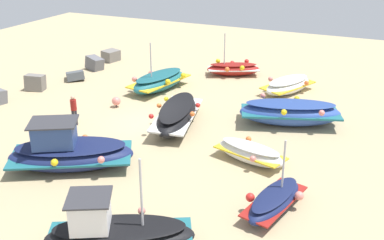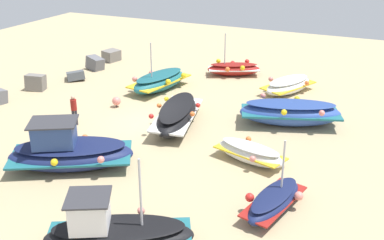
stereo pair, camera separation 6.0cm
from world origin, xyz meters
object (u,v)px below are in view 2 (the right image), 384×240
Objects in this scene: fishing_boat_3 at (69,152)px; fishing_boat_5 at (288,85)px; fishing_boat_9 at (274,201)px; mooring_buoy_0 at (116,101)px; fishing_boat_6 at (234,69)px; fishing_boat_1 at (115,233)px; fishing_boat_7 at (177,114)px; fishing_boat_4 at (160,81)px; fishing_boat_2 at (250,153)px; fishing_boat_0 at (290,112)px; person_walking at (74,108)px.

fishing_boat_3 is 15.26m from fishing_boat_5.
fishing_boat_9 is 13.22m from mooring_buoy_0.
fishing_boat_5 is at bearing -50.54° from fishing_boat_6.
fishing_boat_7 is at bearing -102.73° from fishing_boat_1.
fishing_boat_4 is 0.87× the size of fishing_boat_7.
fishing_boat_4 is at bearing 155.16° from fishing_boat_2.
fishing_boat_7 is 1.56× the size of fishing_boat_9.
fishing_boat_6 is 1.09× the size of fishing_boat_9.
fishing_boat_1 is 0.92× the size of fishing_boat_7.
fishing_boat_5 is at bearing -144.07° from fishing_boat_3.
fishing_boat_4 reaches higher than fishing_boat_7.
fishing_boat_2 is 0.62× the size of fishing_boat_3.
fishing_boat_3 is at bearing -122.28° from fishing_boat_6.
fishing_boat_2 reaches higher than mooring_buoy_0.
person_walking is (-4.87, 10.42, 0.27)m from fishing_boat_0.
fishing_boat_3 is at bearing 179.09° from fishing_boat_5.
fishing_boat_9 is (-13.52, -2.83, -0.07)m from fishing_boat_5.
person_walking is at bearing -84.78° from fishing_boat_3.
fishing_boat_4 is 7.88× the size of mooring_buoy_0.
fishing_boat_4 is (2.15, 9.06, -0.10)m from fishing_boat_0.
fishing_boat_5 is 13.46m from person_walking.
fishing_boat_5 is 1.17× the size of fishing_boat_9.
fishing_boat_6 is at bearing 88.58° from fishing_boat_5.
fishing_boat_0 is at bearing -160.51° from fishing_boat_3.
fishing_boat_6 reaches higher than fishing_boat_9.
fishing_boat_5 is at bearing -58.50° from fishing_boat_4.
fishing_boat_1 is 20.21m from fishing_boat_6.
fishing_boat_0 is at bearing -129.51° from fishing_boat_1.
fishing_boat_1 is 17.95m from fishing_boat_5.
fishing_boat_0 is 9.17m from fishing_boat_6.
fishing_boat_3 is 16.07m from fishing_boat_6.
fishing_boat_9 is 12.45m from person_walking.
fishing_boat_1 is at bearing -31.59° from fishing_boat_9.
mooring_buoy_0 is (1.00, 4.47, -0.27)m from fishing_boat_7.
fishing_boat_1 is 1.42× the size of fishing_boat_9.
fishing_boat_3 reaches higher than fishing_boat_2.
mooring_buoy_0 is at bearing -29.11° from person_walking.
fishing_boat_9 reaches higher than fishing_boat_7.
fishing_boat_6 is at bearing 109.55° from fishing_boat_0.
fishing_boat_9 is (-5.77, -6.88, -0.21)m from fishing_boat_7.
fishing_boat_2 is at bearing -110.16° from person_walking.
fishing_boat_6 is (12.16, 5.21, 0.03)m from fishing_boat_2.
fishing_boat_9 is (-8.47, -1.49, -0.26)m from fishing_boat_0.
fishing_boat_6 reaches higher than fishing_boat_0.
fishing_boat_4 reaches higher than fishing_boat_2.
fishing_boat_1 reaches higher than fishing_boat_4.
fishing_boat_7 is (-7.74, 4.06, 0.14)m from fishing_boat_5.
fishing_boat_9 is (-15.59, -7.27, -0.05)m from fishing_boat_6.
fishing_boat_9 is 2.20× the size of person_walking.
mooring_buoy_0 is (-6.74, 8.53, -0.13)m from fishing_boat_5.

